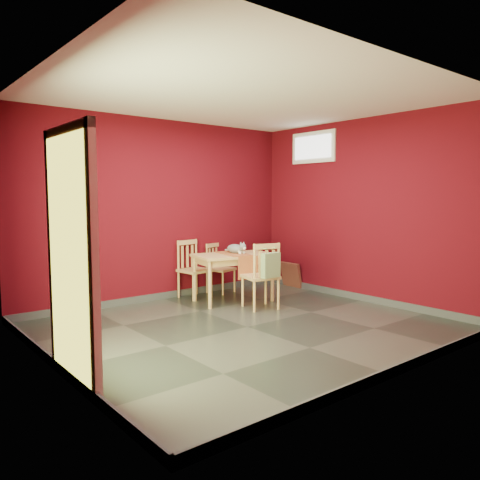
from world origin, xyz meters
TOP-DOWN VIEW (x-y plane):
  - ground at (0.00, 0.00)m, footprint 4.50×4.50m
  - room_shell at (0.00, 0.00)m, footprint 4.50×4.50m
  - doorway at (-2.23, -0.40)m, footprint 0.06×1.01m
  - window at (2.23, 1.00)m, footprint 0.05×0.90m
  - outlet_plate at (1.60, 1.99)m, footprint 0.08×0.02m
  - dining_table at (0.73, 1.20)m, footprint 1.24×0.87m
  - table_runner at (0.73, 1.08)m, footprint 0.44×0.73m
  - chair_far_left at (0.42, 1.80)m, footprint 0.46×0.46m
  - chair_far_right at (0.96, 1.86)m, footprint 0.46×0.46m
  - chair_near at (0.75, 0.58)m, footprint 0.53×0.53m
  - tote_bag at (0.71, 0.36)m, footprint 0.28×0.17m
  - cat at (0.80, 1.23)m, footprint 0.38×0.43m
  - picture_frame at (2.19, 1.43)m, footprint 0.15×0.43m

SIDE VIEW (x-z plane):
  - ground at x=0.00m, z-range 0.00..0.00m
  - room_shell at x=0.00m, z-range -2.20..2.30m
  - picture_frame at x=2.19m, z-range 0.00..0.42m
  - outlet_plate at x=1.60m, z-range 0.24..0.36m
  - chair_far_right at x=0.96m, z-range 0.01..0.81m
  - chair_far_left at x=0.42m, z-range 0.01..0.90m
  - chair_near at x=0.75m, z-range 0.01..0.94m
  - dining_table at x=0.73m, z-range 0.27..0.98m
  - tote_bag at x=0.71m, z-range 0.44..0.84m
  - table_runner at x=0.73m, z-range 0.49..0.83m
  - cat at x=0.80m, z-range 0.71..0.90m
  - doorway at x=-2.23m, z-range 0.06..2.19m
  - window at x=2.23m, z-range 2.10..2.60m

